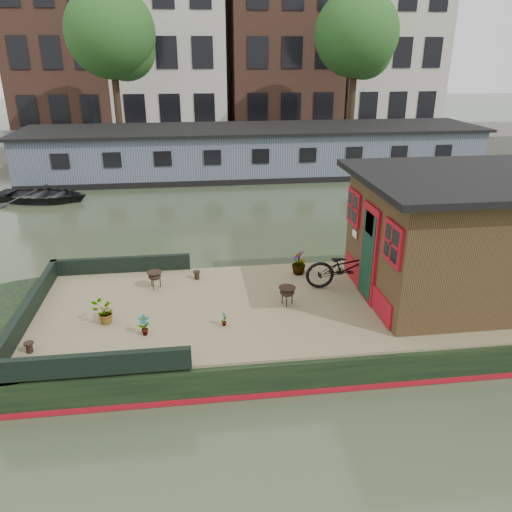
{
  "coord_description": "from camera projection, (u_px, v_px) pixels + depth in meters",
  "views": [
    {
      "loc": [
        -2.85,
        -8.48,
        5.14
      ],
      "look_at": [
        -1.69,
        0.5,
        1.46
      ],
      "focal_mm": 35.0,
      "sensor_mm": 36.0,
      "label": 1
    }
  ],
  "objects": [
    {
      "name": "ground",
      "position": [
        342.0,
        328.0,
        10.07
      ],
      "size": [
        120.0,
        120.0,
        0.0
      ],
      "primitive_type": "plane",
      "color": "#283321",
      "rests_on": "ground"
    },
    {
      "name": "houseboat_hull",
      "position": [
        277.0,
        320.0,
        9.81
      ],
      "size": [
        14.01,
        4.02,
        0.6
      ],
      "color": "black",
      "rests_on": "ground"
    },
    {
      "name": "houseboat_deck",
      "position": [
        344.0,
        300.0,
        9.83
      ],
      "size": [
        11.8,
        3.8,
        0.05
      ],
      "primitive_type": "cube",
      "color": "olive",
      "rests_on": "houseboat_hull"
    },
    {
      "name": "bow_bulwark",
      "position": [
        77.0,
        307.0,
        9.15
      ],
      "size": [
        3.0,
        4.0,
        0.35
      ],
      "color": "black",
      "rests_on": "houseboat_deck"
    },
    {
      "name": "cabin",
      "position": [
        458.0,
        236.0,
        9.62
      ],
      "size": [
        4.0,
        3.5,
        2.42
      ],
      "color": "black",
      "rests_on": "houseboat_deck"
    },
    {
      "name": "bicycle",
      "position": [
        347.0,
        267.0,
        10.17
      ],
      "size": [
        1.74,
        0.72,
        0.9
      ],
      "primitive_type": "imported",
      "rotation": [
        0.0,
        0.0,
        1.5
      ],
      "color": "black",
      "rests_on": "houseboat_deck"
    },
    {
      "name": "potted_plant_a",
      "position": [
        144.0,
        325.0,
        8.5
      ],
      "size": [
        0.23,
        0.18,
        0.39
      ],
      "primitive_type": "imported",
      "rotation": [
        0.0,
        0.0,
        0.25
      ],
      "color": "brown",
      "rests_on": "houseboat_deck"
    },
    {
      "name": "potted_plant_b",
      "position": [
        302.0,
        265.0,
        11.04
      ],
      "size": [
        0.15,
        0.18,
        0.28
      ],
      "primitive_type": "imported",
      "rotation": [
        0.0,
        0.0,
        1.78
      ],
      "color": "brown",
      "rests_on": "houseboat_deck"
    },
    {
      "name": "potted_plant_c",
      "position": [
        105.0,
        313.0,
        8.86
      ],
      "size": [
        0.52,
        0.51,
        0.44
      ],
      "primitive_type": "imported",
      "rotation": [
        0.0,
        0.0,
        3.79
      ],
      "color": "#A5482F",
      "rests_on": "houseboat_deck"
    },
    {
      "name": "potted_plant_d",
      "position": [
        299.0,
        262.0,
        10.86
      ],
      "size": [
        0.34,
        0.34,
        0.53
      ],
      "primitive_type": "imported",
      "rotation": [
        0.0,
        0.0,
        4.58
      ],
      "color": "brown",
      "rests_on": "houseboat_deck"
    },
    {
      "name": "potted_plant_e",
      "position": [
        224.0,
        319.0,
        8.81
      ],
      "size": [
        0.13,
        0.17,
        0.28
      ],
      "primitive_type": "imported",
      "rotation": [
        0.0,
        0.0,
        1.3
      ],
      "color": "#9A452D",
      "rests_on": "houseboat_deck"
    },
    {
      "name": "brazier_front",
      "position": [
        287.0,
        296.0,
        9.54
      ],
      "size": [
        0.37,
        0.37,
        0.37
      ],
      "primitive_type": null,
      "rotation": [
        0.0,
        0.0,
        0.08
      ],
      "color": "black",
      "rests_on": "houseboat_deck"
    },
    {
      "name": "brazier_rear",
      "position": [
        155.0,
        280.0,
        10.23
      ],
      "size": [
        0.37,
        0.37,
        0.36
      ],
      "primitive_type": null,
      "rotation": [
        0.0,
        0.0,
        -0.11
      ],
      "color": "black",
      "rests_on": "houseboat_deck"
    },
    {
      "name": "bollard_port",
      "position": [
        197.0,
        275.0,
        10.67
      ],
      "size": [
        0.16,
        0.16,
        0.18
      ],
      "primitive_type": "cylinder",
      "color": "black",
      "rests_on": "houseboat_deck"
    },
    {
      "name": "bollard_stbd",
      "position": [
        29.0,
        347.0,
        8.05
      ],
      "size": [
        0.16,
        0.16,
        0.18
      ],
      "primitive_type": "cylinder",
      "color": "black",
      "rests_on": "houseboat_deck"
    },
    {
      "name": "dinghy",
      "position": [
        41.0,
        192.0,
        18.62
      ],
      "size": [
        3.93,
        3.2,
        0.71
      ],
      "primitive_type": "imported",
      "rotation": [
        0.0,
        0.0,
        1.33
      ],
      "color": "black",
      "rests_on": "ground"
    },
    {
      "name": "far_houseboat",
      "position": [
        255.0,
        153.0,
        22.56
      ],
      "size": [
        20.4,
        4.4,
        2.11
      ],
      "color": "slate",
      "rests_on": "ground"
    },
    {
      "name": "quay",
      "position": [
        240.0,
        141.0,
        28.73
      ],
      "size": [
        60.0,
        6.0,
        0.9
      ],
      "primitive_type": "cube",
      "color": "#47443F",
      "rests_on": "ground"
    },
    {
      "name": "townhouse_row",
      "position": [
        231.0,
        8.0,
        32.37
      ],
      "size": [
        27.25,
        8.0,
        16.5
      ],
      "color": "brown",
      "rests_on": "ground"
    },
    {
      "name": "tree_left",
      "position": [
        114.0,
        37.0,
        24.61
      ],
      "size": [
        4.4,
        4.4,
        7.4
      ],
      "color": "#332316",
      "rests_on": "quay"
    },
    {
      "name": "tree_right",
      "position": [
        359.0,
        38.0,
        26.1
      ],
      "size": [
        4.4,
        4.4,
        7.4
      ],
      "color": "#332316",
      "rests_on": "quay"
    }
  ]
}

